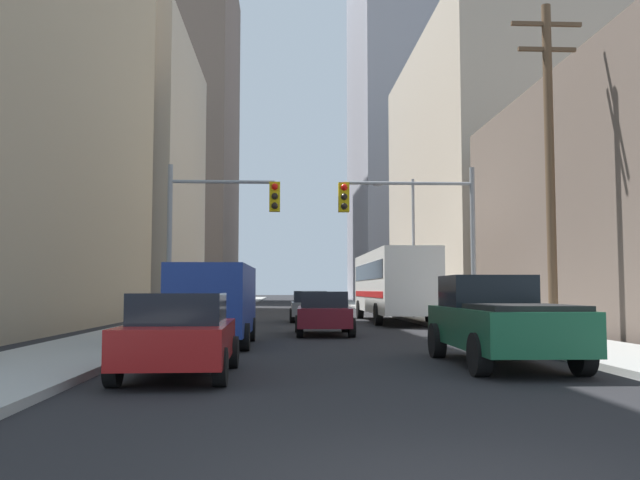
% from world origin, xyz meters
% --- Properties ---
extents(sidewalk_left, '(3.12, 160.00, 0.15)m').
position_xyz_m(sidewalk_left, '(-6.36, 50.00, 0.07)').
color(sidewalk_left, '#9E9E99').
rests_on(sidewalk_left, ground).
extents(sidewalk_right, '(3.12, 160.00, 0.15)m').
position_xyz_m(sidewalk_right, '(6.36, 50.00, 0.07)').
color(sidewalk_right, '#9E9E99').
rests_on(sidewalk_right, ground).
extents(city_bus, '(2.67, 11.51, 3.40)m').
position_xyz_m(city_bus, '(3.96, 28.05, 1.93)').
color(city_bus, silver).
rests_on(city_bus, ground).
extents(pickup_truck_green, '(2.20, 5.43, 1.90)m').
position_xyz_m(pickup_truck_green, '(3.16, 9.00, 0.93)').
color(pickup_truck_green, '#195938').
rests_on(pickup_truck_green, ground).
extents(cargo_van_blue, '(2.16, 5.25, 2.26)m').
position_xyz_m(cargo_van_blue, '(-3.34, 14.23, 1.29)').
color(cargo_van_blue, navy).
rests_on(cargo_van_blue, ground).
extents(sedan_red, '(1.95, 4.24, 1.52)m').
position_xyz_m(sedan_red, '(-3.27, 7.38, 0.77)').
color(sedan_red, maroon).
rests_on(sedan_red, ground).
extents(sedan_maroon, '(1.95, 4.25, 1.52)m').
position_xyz_m(sedan_maroon, '(0.02, 18.74, 0.77)').
color(sedan_maroon, maroon).
rests_on(sedan_maroon, ground).
extents(sedan_grey, '(1.95, 4.21, 1.52)m').
position_xyz_m(sedan_grey, '(-0.11, 28.61, 0.77)').
color(sedan_grey, slate).
rests_on(sedan_grey, ground).
extents(traffic_signal_near_left, '(3.97, 0.44, 6.00)m').
position_xyz_m(traffic_signal_near_left, '(-3.71, 18.78, 4.05)').
color(traffic_signal_near_left, gray).
rests_on(traffic_signal_near_left, ground).
extents(traffic_signal_near_right, '(4.94, 0.44, 6.00)m').
position_xyz_m(traffic_signal_near_right, '(3.26, 18.78, 4.10)').
color(traffic_signal_near_right, gray).
rests_on(traffic_signal_near_right, ground).
extents(utility_pole_right, '(2.20, 0.28, 10.36)m').
position_xyz_m(utility_pole_right, '(6.68, 14.79, 5.46)').
color(utility_pole_right, brown).
rests_on(utility_pole_right, ground).
extents(street_lamp_right, '(2.26, 0.32, 7.50)m').
position_xyz_m(street_lamp_right, '(5.15, 30.59, 4.52)').
color(street_lamp_right, gray).
rests_on(street_lamp_right, ground).
extents(building_left_mid_office, '(22.76, 19.22, 20.54)m').
position_xyz_m(building_left_mid_office, '(-19.97, 47.04, 10.27)').
color(building_left_mid_office, '#B7A893').
rests_on(building_left_mid_office, ground).
extents(building_left_far_tower, '(17.56, 26.73, 45.82)m').
position_xyz_m(building_left_far_tower, '(-17.25, 86.95, 22.91)').
color(building_left_far_tower, '#66564C').
rests_on(building_left_far_tower, ground).
extents(building_right_mid_block, '(14.05, 26.78, 20.42)m').
position_xyz_m(building_right_mid_block, '(15.73, 45.96, 10.21)').
color(building_right_mid_block, '#B7A893').
rests_on(building_right_mid_block, ground).
extents(building_right_far_highrise, '(24.41, 26.48, 62.09)m').
position_xyz_m(building_right_far_highrise, '(20.60, 86.43, 31.05)').
color(building_right_far_highrise, '#93939E').
rests_on(building_right_far_highrise, ground).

